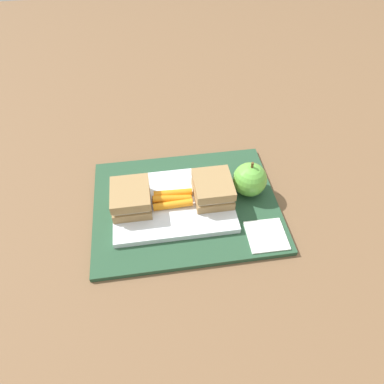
# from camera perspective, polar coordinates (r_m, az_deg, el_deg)

# --- Properties ---
(ground_plane) EXTENTS (2.40, 2.40, 0.00)m
(ground_plane) POSITION_cam_1_polar(r_m,az_deg,el_deg) (0.69, -1.03, -2.45)
(ground_plane) COLOR brown
(lunchbag_mat) EXTENTS (0.36, 0.28, 0.01)m
(lunchbag_mat) POSITION_cam_1_polar(r_m,az_deg,el_deg) (0.69, -1.03, -2.18)
(lunchbag_mat) COLOR #284C33
(lunchbag_mat) RESTS_ON ground_plane
(food_tray) EXTENTS (0.23, 0.17, 0.01)m
(food_tray) POSITION_cam_1_polar(r_m,az_deg,el_deg) (0.68, -3.14, -1.82)
(food_tray) COLOR white
(food_tray) RESTS_ON lunchbag_mat
(sandwich_half_left) EXTENTS (0.07, 0.08, 0.04)m
(sandwich_half_left) POSITION_cam_1_polar(r_m,az_deg,el_deg) (0.66, -10.01, -0.97)
(sandwich_half_left) COLOR #9E7A4C
(sandwich_half_left) RESTS_ON food_tray
(sandwich_half_right) EXTENTS (0.07, 0.08, 0.04)m
(sandwich_half_right) POSITION_cam_1_polar(r_m,az_deg,el_deg) (0.66, 3.46, 0.49)
(sandwich_half_right) COLOR #9E7A4C
(sandwich_half_right) RESTS_ON food_tray
(carrot_sticks_bundle) EXTENTS (0.08, 0.04, 0.02)m
(carrot_sticks_bundle) POSITION_cam_1_polar(r_m,az_deg,el_deg) (0.67, -3.20, -1.11)
(carrot_sticks_bundle) COLOR orange
(carrot_sticks_bundle) RESTS_ON food_tray
(apple) EXTENTS (0.07, 0.07, 0.08)m
(apple) POSITION_cam_1_polar(r_m,az_deg,el_deg) (0.69, 9.48, 2.04)
(apple) COLOR #66B742
(apple) RESTS_ON lunchbag_mat
(paper_napkin) EXTENTS (0.07, 0.07, 0.00)m
(paper_napkin) POSITION_cam_1_polar(r_m,az_deg,el_deg) (0.65, 12.14, -6.99)
(paper_napkin) COLOR white
(paper_napkin) RESTS_ON lunchbag_mat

